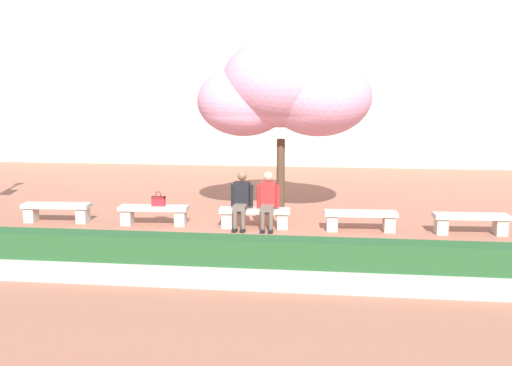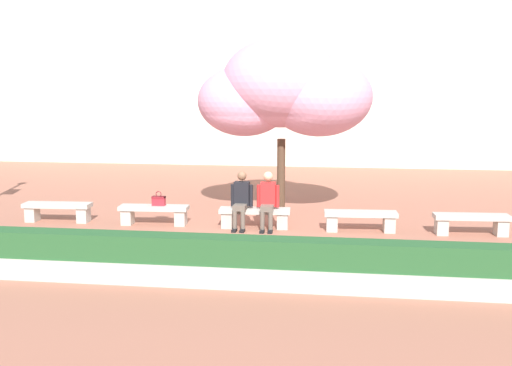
{
  "view_description": "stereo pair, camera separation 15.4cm",
  "coord_description": "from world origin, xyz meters",
  "px_view_note": "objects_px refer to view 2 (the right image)",
  "views": [
    {
      "loc": [
        1.67,
        -13.11,
        3.17
      ],
      "look_at": [
        0.0,
        0.2,
        1.0
      ],
      "focal_mm": 42.0,
      "sensor_mm": 36.0,
      "label": 1
    },
    {
      "loc": [
        1.83,
        -13.09,
        3.17
      ],
      "look_at": [
        0.0,
        0.2,
        1.0
      ],
      "focal_mm": 42.0,
      "sensor_mm": 36.0,
      "label": 2
    }
  ],
  "objects_px": {
    "stone_bench_center": "(255,215)",
    "handbag": "(159,200)",
    "stone_bench_near_east": "(360,218)",
    "cherry_tree_main": "(286,91)",
    "person_seated_right": "(268,198)",
    "person_seated_left": "(241,198)",
    "stone_bench_near_west": "(154,212)",
    "stone_bench_east_end": "(471,221)",
    "stone_bench_west_end": "(58,209)"
  },
  "relations": [
    {
      "from": "cherry_tree_main",
      "to": "stone_bench_near_west",
      "type": "bearing_deg",
      "value": -156.7
    },
    {
      "from": "stone_bench_west_end",
      "to": "stone_bench_near_west",
      "type": "height_order",
      "value": "same"
    },
    {
      "from": "stone_bench_near_east",
      "to": "person_seated_right",
      "type": "bearing_deg",
      "value": -178.51
    },
    {
      "from": "stone_bench_near_east",
      "to": "cherry_tree_main",
      "type": "distance_m",
      "value": 3.52
    },
    {
      "from": "stone_bench_center",
      "to": "person_seated_right",
      "type": "distance_m",
      "value": 0.5
    },
    {
      "from": "stone_bench_center",
      "to": "person_seated_right",
      "type": "relative_size",
      "value": 1.25
    },
    {
      "from": "handbag",
      "to": "cherry_tree_main",
      "type": "distance_m",
      "value": 3.95
    },
    {
      "from": "stone_bench_near_east",
      "to": "person_seated_right",
      "type": "relative_size",
      "value": 1.25
    },
    {
      "from": "stone_bench_east_end",
      "to": "person_seated_left",
      "type": "xyz_separation_m",
      "value": [
        -5.01,
        -0.05,
        0.4
      ]
    },
    {
      "from": "stone_bench_near_west",
      "to": "stone_bench_east_end",
      "type": "xyz_separation_m",
      "value": [
        7.07,
        0.0,
        0.0
      ]
    },
    {
      "from": "person_seated_left",
      "to": "stone_bench_near_east",
      "type": "bearing_deg",
      "value": 1.15
    },
    {
      "from": "stone_bench_east_end",
      "to": "person_seated_right",
      "type": "relative_size",
      "value": 1.25
    },
    {
      "from": "stone_bench_east_end",
      "to": "cherry_tree_main",
      "type": "bearing_deg",
      "value": 163.09
    },
    {
      "from": "stone_bench_near_east",
      "to": "person_seated_left",
      "type": "distance_m",
      "value": 2.69
    },
    {
      "from": "stone_bench_center",
      "to": "cherry_tree_main",
      "type": "xyz_separation_m",
      "value": [
        0.57,
        1.26,
        2.76
      ]
    },
    {
      "from": "stone_bench_east_end",
      "to": "handbag",
      "type": "relative_size",
      "value": 4.76
    },
    {
      "from": "stone_bench_near_west",
      "to": "handbag",
      "type": "xyz_separation_m",
      "value": [
        0.11,
        0.02,
        0.28
      ]
    },
    {
      "from": "handbag",
      "to": "person_seated_left",
      "type": "bearing_deg",
      "value": -2.28
    },
    {
      "from": "stone_bench_center",
      "to": "handbag",
      "type": "xyz_separation_m",
      "value": [
        -2.24,
        0.02,
        0.28
      ]
    },
    {
      "from": "stone_bench_center",
      "to": "stone_bench_near_east",
      "type": "relative_size",
      "value": 1.0
    },
    {
      "from": "person_seated_right",
      "to": "stone_bench_west_end",
      "type": "bearing_deg",
      "value": 179.39
    },
    {
      "from": "person_seated_left",
      "to": "handbag",
      "type": "distance_m",
      "value": 1.95
    },
    {
      "from": "stone_bench_west_end",
      "to": "stone_bench_near_east",
      "type": "bearing_deg",
      "value": 0.0
    },
    {
      "from": "person_seated_left",
      "to": "handbag",
      "type": "xyz_separation_m",
      "value": [
        -1.94,
        0.08,
        -0.12
      ]
    },
    {
      "from": "stone_bench_near_west",
      "to": "cherry_tree_main",
      "type": "relative_size",
      "value": 0.37
    },
    {
      "from": "stone_bench_near_west",
      "to": "cherry_tree_main",
      "type": "distance_m",
      "value": 4.21
    },
    {
      "from": "stone_bench_near_east",
      "to": "person_seated_left",
      "type": "xyz_separation_m",
      "value": [
        -2.66,
        -0.05,
        0.4
      ]
    },
    {
      "from": "stone_bench_near_west",
      "to": "stone_bench_east_end",
      "type": "relative_size",
      "value": 1.0
    },
    {
      "from": "stone_bench_near_west",
      "to": "person_seated_right",
      "type": "relative_size",
      "value": 1.25
    },
    {
      "from": "stone_bench_east_end",
      "to": "person_seated_left",
      "type": "distance_m",
      "value": 5.03
    },
    {
      "from": "person_seated_right",
      "to": "cherry_tree_main",
      "type": "relative_size",
      "value": 0.3
    },
    {
      "from": "stone_bench_near_west",
      "to": "stone_bench_near_east",
      "type": "xyz_separation_m",
      "value": [
        4.71,
        0.0,
        0.0
      ]
    },
    {
      "from": "stone_bench_east_end",
      "to": "handbag",
      "type": "height_order",
      "value": "handbag"
    },
    {
      "from": "handbag",
      "to": "cherry_tree_main",
      "type": "bearing_deg",
      "value": 23.73
    },
    {
      "from": "stone_bench_west_end",
      "to": "cherry_tree_main",
      "type": "distance_m",
      "value": 6.09
    },
    {
      "from": "stone_bench_center",
      "to": "stone_bench_east_end",
      "type": "distance_m",
      "value": 4.71
    },
    {
      "from": "stone_bench_east_end",
      "to": "person_seated_left",
      "type": "height_order",
      "value": "person_seated_left"
    },
    {
      "from": "person_seated_right",
      "to": "handbag",
      "type": "height_order",
      "value": "person_seated_right"
    },
    {
      "from": "stone_bench_center",
      "to": "person_seated_left",
      "type": "bearing_deg",
      "value": -169.88
    },
    {
      "from": "stone_bench_near_east",
      "to": "stone_bench_east_end",
      "type": "bearing_deg",
      "value": 0.0
    },
    {
      "from": "stone_bench_east_end",
      "to": "person_seated_left",
      "type": "bearing_deg",
      "value": -179.39
    },
    {
      "from": "stone_bench_near_east",
      "to": "cherry_tree_main",
      "type": "height_order",
      "value": "cherry_tree_main"
    },
    {
      "from": "stone_bench_near_east",
      "to": "cherry_tree_main",
      "type": "relative_size",
      "value": 0.37
    },
    {
      "from": "stone_bench_near_east",
      "to": "stone_bench_east_end",
      "type": "height_order",
      "value": "same"
    },
    {
      "from": "stone_bench_east_end",
      "to": "cherry_tree_main",
      "type": "height_order",
      "value": "cherry_tree_main"
    },
    {
      "from": "person_seated_left",
      "to": "cherry_tree_main",
      "type": "relative_size",
      "value": 0.3
    },
    {
      "from": "stone_bench_center",
      "to": "cherry_tree_main",
      "type": "relative_size",
      "value": 0.37
    },
    {
      "from": "stone_bench_center",
      "to": "person_seated_right",
      "type": "bearing_deg",
      "value": -10.12
    },
    {
      "from": "stone_bench_west_end",
      "to": "stone_bench_center",
      "type": "height_order",
      "value": "same"
    },
    {
      "from": "stone_bench_center",
      "to": "handbag",
      "type": "distance_m",
      "value": 2.26
    }
  ]
}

